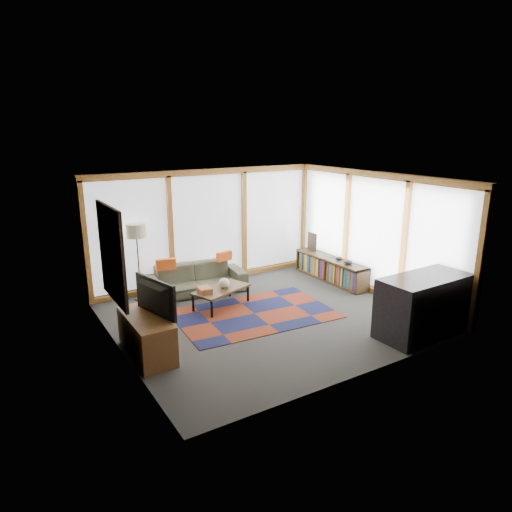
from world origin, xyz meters
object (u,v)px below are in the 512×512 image
coffee_table (221,297)px  bar_counter (423,306)px  floor_lamp (138,262)px  sofa (196,279)px  television (150,298)px  bookshelf (330,269)px  tv_console (147,336)px

coffee_table → bar_counter: bearing=-51.1°
floor_lamp → bar_counter: (3.61, -4.21, -0.28)m
sofa → coffee_table: sofa is taller
television → coffee_table: bearing=-70.9°
floor_lamp → television: 2.55m
floor_lamp → television: floor_lamp is taller
bookshelf → tv_console: size_ratio=1.67×
bar_counter → sofa: bearing=120.8°
coffee_table → tv_console: bearing=-148.3°
bookshelf → coffee_table: bearing=-177.6°
floor_lamp → coffee_table: floor_lamp is taller
tv_console → television: 0.62m
coffee_table → tv_console: (-1.92, -1.19, 0.13)m
bookshelf → television: size_ratio=2.15×
bookshelf → sofa: bearing=163.8°
bar_counter → tv_console: bearing=156.6°
sofa → bookshelf: (3.03, -0.88, -0.04)m
tv_console → sofa: bearing=50.2°
bar_counter → bookshelf: bearing=78.3°
sofa → television: (-1.74, -2.21, 0.63)m
floor_lamp → bookshelf: floor_lamp is taller
sofa → coffee_table: size_ratio=1.84×
sofa → bar_counter: bearing=-50.9°
sofa → television: 2.88m
television → bar_counter: size_ratio=0.61×
sofa → bookshelf: bearing=-9.1°
bookshelf → bar_counter: size_ratio=1.31×
floor_lamp → coffee_table: (1.24, -1.27, -0.61)m
coffee_table → television: 2.32m
tv_console → bar_counter: bar_counter is taller
coffee_table → bar_counter: bar_counter is taller
floor_lamp → television: size_ratio=1.60×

